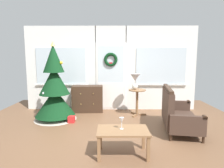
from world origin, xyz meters
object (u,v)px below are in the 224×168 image
(christmas_tree, at_px, (55,91))
(gift_box, at_px, (71,119))
(coffee_table, at_px, (123,133))
(settee_sofa, at_px, (176,113))
(wine_glass, at_px, (122,121))
(side_table, at_px, (137,97))
(table_lamp, at_px, (135,79))
(dresser_cabinet, at_px, (88,99))

(christmas_tree, bearing_deg, gift_box, -29.03)
(christmas_tree, distance_m, coffee_table, 2.54)
(settee_sofa, height_order, wine_glass, settee_sofa)
(side_table, relative_size, table_lamp, 1.65)
(dresser_cabinet, distance_m, settee_sofa, 2.62)
(wine_glass, height_order, gift_box, wine_glass)
(table_lamp, bearing_deg, wine_glass, -101.54)
(christmas_tree, bearing_deg, side_table, 10.11)
(side_table, relative_size, wine_glass, 3.71)
(wine_glass, distance_m, gift_box, 2.03)
(table_lamp, relative_size, wine_glass, 2.26)
(side_table, bearing_deg, dresser_cabinet, 165.77)
(settee_sofa, distance_m, wine_glass, 1.69)
(christmas_tree, bearing_deg, dresser_cabinet, 45.20)
(dresser_cabinet, bearing_deg, coffee_table, -70.47)
(christmas_tree, distance_m, dresser_cabinet, 1.12)
(christmas_tree, bearing_deg, settee_sofa, -13.92)
(dresser_cabinet, relative_size, coffee_table, 1.09)
(wine_glass, bearing_deg, table_lamp, 78.46)
(dresser_cabinet, bearing_deg, table_lamp, -13.25)
(table_lamp, relative_size, gift_box, 2.72)
(christmas_tree, height_order, settee_sofa, christmas_tree)
(settee_sofa, relative_size, wine_glass, 7.62)
(dresser_cabinet, relative_size, gift_box, 5.70)
(side_table, bearing_deg, coffee_table, -102.56)
(side_table, relative_size, coffee_table, 0.85)
(coffee_table, distance_m, gift_box, 2.03)
(coffee_table, bearing_deg, side_table, 77.44)
(dresser_cabinet, xyz_separation_m, wine_glass, (0.91, -2.59, 0.18))
(gift_box, bearing_deg, christmas_tree, 150.97)
(table_lamp, bearing_deg, settee_sofa, -55.34)
(coffee_table, bearing_deg, settee_sofa, 42.78)
(dresser_cabinet, bearing_deg, side_table, -14.23)
(table_lamp, distance_m, coffee_table, 2.43)
(settee_sofa, bearing_deg, coffee_table, -137.22)
(settee_sofa, distance_m, gift_box, 2.50)
(gift_box, bearing_deg, side_table, 20.88)
(christmas_tree, height_order, dresser_cabinet, christmas_tree)
(settee_sofa, xyz_separation_m, coffee_table, (-1.24, -1.15, -0.01))
(christmas_tree, xyz_separation_m, wine_glass, (1.66, -1.84, -0.17))
(side_table, height_order, coffee_table, side_table)
(christmas_tree, distance_m, wine_glass, 2.48)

